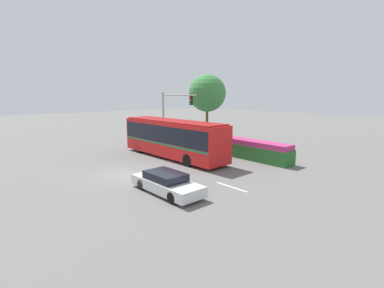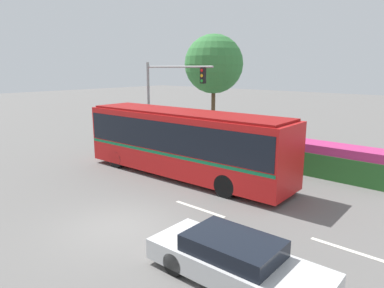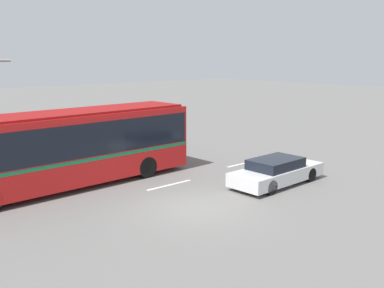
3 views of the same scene
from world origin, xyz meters
TOP-DOWN VIEW (x-y plane):
  - ground_plane at (0.00, 0.00)m, footprint 140.00×140.00m
  - city_bus at (-2.23, 5.66)m, footprint 11.39×2.88m
  - sedan_foreground at (4.78, -0.03)m, footprint 4.78×1.87m
  - flowering_hedge at (1.87, 10.48)m, footprint 8.86×1.50m
  - lane_stripe_near at (1.10, 2.96)m, footprint 2.40×0.16m
  - lane_stripe_mid at (6.51, 3.49)m, footprint 2.40×0.16m

SIDE VIEW (x-z plane):
  - ground_plane at x=0.00m, z-range 0.00..0.00m
  - lane_stripe_near at x=1.10m, z-range 0.00..0.01m
  - lane_stripe_mid at x=6.51m, z-range 0.00..0.01m
  - sedan_foreground at x=4.78m, z-range -0.02..1.16m
  - flowering_hedge at x=1.87m, z-range -0.01..1.61m
  - city_bus at x=-2.23m, z-range 0.23..3.51m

